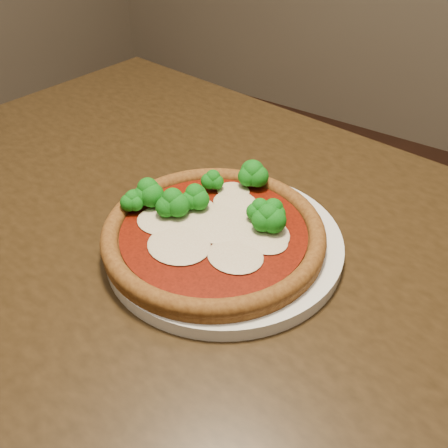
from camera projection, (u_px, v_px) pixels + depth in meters
The scene contains 3 objects.
dining_table at pixel (224, 301), 0.71m from camera, with size 1.32×0.92×0.75m.
plate at pixel (224, 243), 0.64m from camera, with size 0.30×0.30×0.02m, color silver.
pizza at pixel (213, 226), 0.63m from camera, with size 0.28×0.28×0.06m.
Camera 1 is at (0.27, -0.27, 1.17)m, focal length 40.00 mm.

